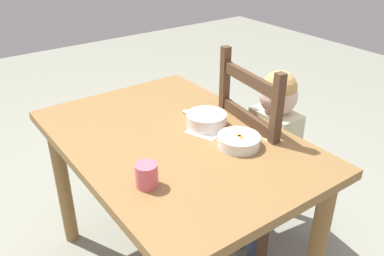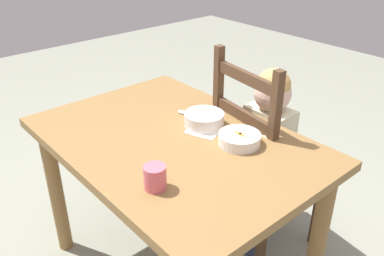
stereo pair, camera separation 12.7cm
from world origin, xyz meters
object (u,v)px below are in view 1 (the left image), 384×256
Objects in this scene: drinking_cup at (147,175)px; dining_table at (175,162)px; bowl_of_peas at (207,120)px; bowl_of_carrots at (239,141)px; child_figure at (270,140)px; spoon at (189,113)px; dining_chair at (266,167)px.

dining_table is at bearing 130.59° from drinking_cup.
bowl_of_peas reaches higher than bowl_of_carrots.
dining_table is 6.98× the size of bowl_of_peas.
bowl_of_peas is at bearing 88.47° from dining_table.
drinking_cup is at bearing -87.83° from bowl_of_carrots.
child_figure is 0.39m from spoon.
bowl_of_carrots is (0.10, -0.29, 0.14)m from child_figure.
bowl_of_carrots is at bearing -70.81° from child_figure.
drinking_cup is (0.12, -0.72, 0.16)m from child_figure.
dining_table is 14.13× the size of drinking_cup.
spoon is at bearing 129.94° from drinking_cup.
bowl_of_peas is 0.20m from bowl_of_carrots.
dining_chair reaches higher than child_figure.
dining_chair is 7.62× the size of spoon.
drinking_cup is at bearing -49.41° from dining_table.
bowl_of_peas is (-0.10, -0.29, 0.15)m from child_figure.
bowl_of_peas is 0.15m from spoon.
dining_table is at bearing -91.53° from bowl_of_peas.
child_figure is (0.11, 0.46, 0.00)m from dining_table.
dining_table is 0.49m from dining_chair.
dining_table is 1.23× the size of child_figure.
dining_chair is 0.16m from child_figure.
dining_chair is 0.46m from spoon.
spoon reaches higher than dining_table.
dining_chair is 6.23× the size of bowl_of_carrots.
dining_chair is 0.43m from bowl_of_peas.
child_figure reaches higher than dining_table.
child_figure is 5.66× the size of bowl_of_peas.
drinking_cup is at bearing -50.06° from spoon.
dining_chair is at bearing 50.06° from spoon.
drinking_cup is at bearing -80.11° from dining_chair.
bowl_of_peas is at bearing 179.99° from bowl_of_carrots.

